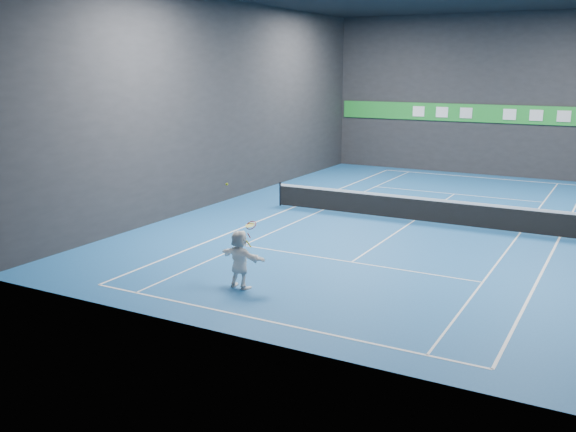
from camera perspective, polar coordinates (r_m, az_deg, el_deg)
The scene contains 18 objects.
ground at distance 26.43m, azimuth 11.12°, elevation -0.43°, with size 26.00×26.00×0.00m, color #1B5596.
wall_back at distance 38.37m, azimuth 17.45°, elevation 10.18°, with size 18.00×0.10×9.00m, color #242426.
wall_front at distance 13.94m, azimuth -4.68°, elevation 6.55°, with size 18.00×0.10×9.00m, color #242426.
wall_left at distance 29.70m, azimuth -5.50°, elevation 10.01°, with size 0.10×26.00×9.00m, color #242426.
baseline_near at distance 15.99m, azimuth -2.17°, elevation -9.24°, with size 10.98×0.08×0.01m, color white.
baseline_far at distance 37.74m, azimuth 16.65°, elevation 3.31°, with size 10.98×0.08×0.01m, color white.
sideline_doubles_left at distance 28.50m, azimuth 0.56°, elevation 0.81°, with size 0.08×23.78×0.01m, color white.
sideline_doubles_right at distance 25.40m, azimuth 22.99°, elevation -1.79°, with size 0.08×23.78×0.01m, color white.
sideline_singles_left at distance 27.89m, azimuth 3.06°, elevation 0.52°, with size 0.06×23.78×0.01m, color white.
sideline_singles_right at distance 25.55m, azimuth 19.92°, elevation -1.44°, with size 0.06×23.78×0.01m, color white.
service_line_near at distance 20.62m, azimuth 5.67°, elevation -4.09°, with size 8.23×0.06×0.01m, color white.
service_line_far at distance 32.47m, azimuth 14.57°, elevation 1.91°, with size 8.23×0.06×0.01m, color white.
center_service_line at distance 26.43m, azimuth 11.12°, elevation -0.42°, with size 0.06×12.80×0.01m, color white.
player at distance 18.02m, azimuth -4.31°, elevation -3.84°, with size 1.55×0.49×1.67m, color white.
tennis_ball at distance 17.74m, azimuth -5.45°, elevation 2.83°, with size 0.07×0.07×0.07m, color #CEE726.
tennis_net at distance 26.31m, azimuth 11.17°, elevation 0.71°, with size 12.50×0.10×1.07m.
sponsor_banner at distance 38.36m, azimuth 17.33°, elevation 8.68°, with size 17.64×0.11×1.00m.
tennis_racket at distance 17.63m, azimuth -3.34°, elevation -1.06°, with size 0.42×0.34×0.80m.
Camera 1 is at (7.60, -24.57, 6.09)m, focal length 40.00 mm.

